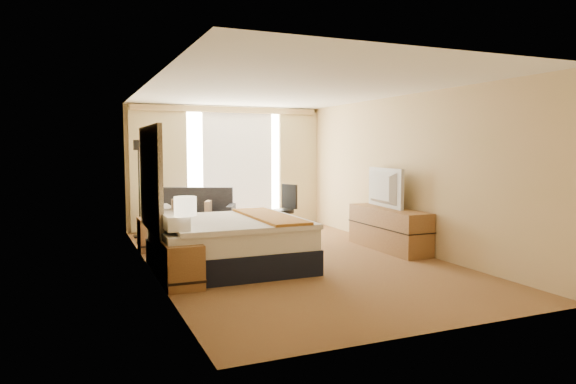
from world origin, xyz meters
name	(u,v)px	position (x,y,z in m)	size (l,w,h in m)	color
floor	(289,258)	(0.00, 0.00, 0.00)	(4.20, 7.00, 0.02)	#4F2316
ceiling	(289,90)	(0.00, 0.00, 2.60)	(4.20, 7.00, 0.02)	white
wall_back	(226,167)	(0.00, 3.50, 1.30)	(4.20, 0.02, 2.60)	#D8B384
wall_front	(440,194)	(0.00, -3.50, 1.30)	(4.20, 0.02, 2.60)	#D8B384
wall_left	(149,178)	(-2.10, 0.00, 1.30)	(0.02, 7.00, 2.60)	#D8B384
wall_right	(403,173)	(2.10, 0.00, 1.30)	(0.02, 7.00, 2.60)	#D8B384
headboard	(150,179)	(-2.06, 0.20, 1.28)	(0.06, 1.85, 1.50)	black
nightstand_left	(183,266)	(-1.87, -1.05, 0.28)	(0.45, 0.52, 0.55)	olive
nightstand_right	(153,234)	(-1.87, 1.45, 0.28)	(0.45, 0.52, 0.55)	olive
media_dresser	(389,229)	(1.83, 0.00, 0.35)	(0.50, 1.80, 0.70)	olive
window	(237,166)	(0.25, 3.47, 1.32)	(2.30, 0.02, 2.30)	white
curtains	(227,162)	(0.00, 3.39, 1.41)	(4.12, 0.19, 2.56)	beige
bed	(228,243)	(-1.06, -0.26, 0.37)	(2.08, 1.90, 1.01)	black
loveseat	(196,221)	(-0.91, 2.49, 0.31)	(1.70, 1.33, 0.94)	#521F17
floor_lamp	(139,169)	(-1.90, 2.87, 1.32)	(0.24, 0.24, 1.87)	black
desk_chair	(285,212)	(0.79, 2.05, 0.44)	(0.50, 0.50, 1.00)	black
lamp_left	(185,207)	(-1.82, -1.04, 1.00)	(0.27, 0.27, 0.57)	black
lamp_right	(151,187)	(-1.87, 1.52, 1.06)	(0.31, 0.31, 0.66)	black
tissue_box	(185,239)	(-1.84, -1.05, 0.60)	(0.11, 0.11, 0.10)	#8DAEDB
telephone	(151,216)	(-1.89, 1.43, 0.59)	(0.18, 0.14, 0.07)	black
television	(379,188)	(1.78, 0.23, 1.04)	(1.17, 0.15, 0.67)	black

